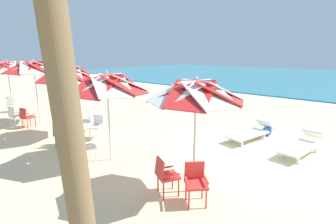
% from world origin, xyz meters
% --- Properties ---
extents(ground_plane, '(80.00, 80.00, 0.00)m').
position_xyz_m(ground_plane, '(0.00, 0.00, 0.00)').
color(ground_plane, beige).
extents(surf_foam, '(80.00, 0.70, 0.01)m').
position_xyz_m(surf_foam, '(0.00, 10.97, 0.01)').
color(surf_foam, white).
rests_on(surf_foam, ground).
extents(beach_umbrella_0, '(2.10, 2.10, 2.60)m').
position_xyz_m(beach_umbrella_0, '(-0.05, -2.72, 2.26)').
color(beach_umbrella_0, silver).
rests_on(beach_umbrella_0, ground).
extents(plastic_chair_0, '(0.63, 0.63, 0.87)m').
position_xyz_m(plastic_chair_0, '(0.23, -3.04, 0.50)').
color(plastic_chair_0, red).
rests_on(plastic_chair_0, ground).
extents(plastic_chair_1, '(0.59, 0.61, 0.87)m').
position_xyz_m(plastic_chair_1, '(-0.43, -3.26, 0.50)').
color(plastic_chair_1, red).
rests_on(plastic_chair_1, ground).
extents(beach_umbrella_1, '(2.35, 2.35, 2.59)m').
position_xyz_m(beach_umbrella_1, '(-2.87, -2.92, 2.22)').
color(beach_umbrella_1, silver).
rests_on(beach_umbrella_1, ground).
extents(plastic_chair_2, '(0.53, 0.56, 0.87)m').
position_xyz_m(plastic_chair_2, '(-3.28, -3.50, 0.50)').
color(plastic_chair_2, white).
rests_on(plastic_chair_2, ground).
extents(beach_umbrella_2, '(2.26, 2.26, 2.67)m').
position_xyz_m(beach_umbrella_2, '(-5.71, -2.60, 2.30)').
color(beach_umbrella_2, silver).
rests_on(beach_umbrella_2, ground).
extents(plastic_chair_3, '(0.61, 0.59, 0.87)m').
position_xyz_m(plastic_chair_3, '(-5.70, -1.84, 0.50)').
color(plastic_chair_3, white).
rests_on(plastic_chair_3, ground).
extents(plastic_chair_4, '(0.59, 0.61, 0.87)m').
position_xyz_m(plastic_chair_4, '(-4.85, -2.06, 0.50)').
color(plastic_chair_4, white).
rests_on(plastic_chair_4, ground).
extents(plastic_chair_5, '(0.63, 0.63, 0.87)m').
position_xyz_m(plastic_chair_5, '(-4.98, -3.35, 0.50)').
color(plastic_chair_5, '#2D8C4C').
rests_on(plastic_chair_5, ground).
extents(beach_umbrella_3, '(2.46, 2.46, 2.81)m').
position_xyz_m(beach_umbrella_3, '(-8.46, -2.66, 2.46)').
color(beach_umbrella_3, silver).
rests_on(beach_umbrella_3, ground).
extents(plastic_chair_6, '(0.53, 0.56, 0.87)m').
position_xyz_m(plastic_chair_6, '(-8.20, -3.27, 0.50)').
color(plastic_chair_6, red).
rests_on(plastic_chair_6, ground).
extents(plastic_chair_7, '(0.49, 0.52, 0.87)m').
position_xyz_m(plastic_chair_7, '(-8.76, -3.53, 0.50)').
color(plastic_chair_7, white).
rests_on(plastic_chair_7, ground).
extents(beach_umbrella_4, '(2.17, 2.17, 2.76)m').
position_xyz_m(beach_umbrella_4, '(-11.44, -2.78, 2.38)').
color(beach_umbrella_4, silver).
rests_on(beach_umbrella_4, ground).
extents(plastic_chair_8, '(0.63, 0.62, 0.87)m').
position_xyz_m(plastic_chair_8, '(-11.86, -2.68, 0.50)').
color(plastic_chair_8, white).
rests_on(plastic_chair_8, ground).
extents(sun_lounger_0, '(0.92, 2.21, 0.62)m').
position_xyz_m(sun_lounger_0, '(1.20, 1.29, 0.28)').
color(sun_lounger_0, white).
rests_on(sun_lounger_0, ground).
extents(sun_lounger_1, '(1.06, 2.23, 0.62)m').
position_xyz_m(sun_lounger_1, '(-0.52, 1.49, 0.28)').
color(sun_lounger_1, white).
rests_on(sun_lounger_1, ground).
extents(beach_ball, '(0.36, 0.36, 0.36)m').
position_xyz_m(beach_ball, '(-0.27, 2.33, 0.18)').
color(beach_ball, blue).
rests_on(beach_ball, ground).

